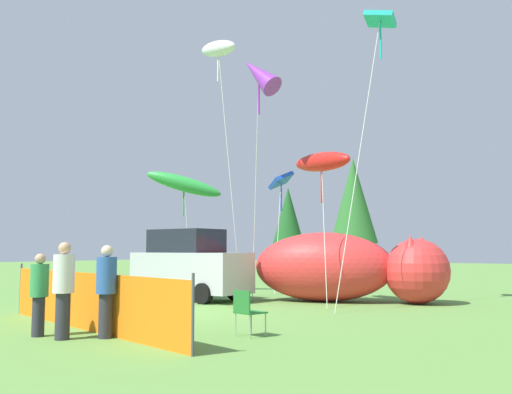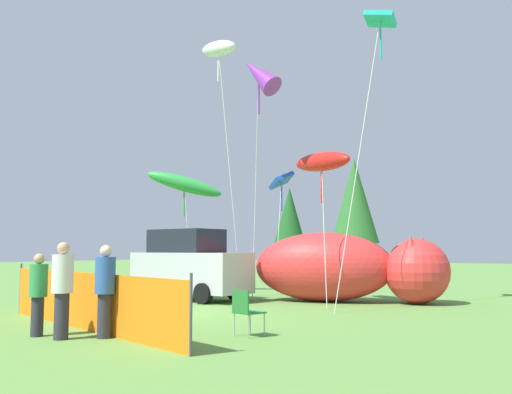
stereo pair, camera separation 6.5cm
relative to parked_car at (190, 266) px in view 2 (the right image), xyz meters
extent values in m
plane|color=#609342|center=(2.34, -3.47, -1.13)|extent=(120.00, 120.00, 0.00)
cube|color=#B7BCC1|center=(0.05, 0.00, -0.21)|extent=(4.23, 1.70, 1.29)
cube|color=#1E232D|center=(-0.16, 0.00, 0.82)|extent=(2.34, 1.53, 0.78)
cylinder|color=black|center=(1.36, 0.76, -0.81)|extent=(0.65, 0.24, 0.64)
cylinder|color=black|center=(1.33, -0.82, -0.81)|extent=(0.65, 0.24, 0.64)
cylinder|color=black|center=(-1.24, 0.82, -0.81)|extent=(0.65, 0.24, 0.64)
cylinder|color=black|center=(-1.27, -0.77, -0.81)|extent=(0.65, 0.24, 0.64)
cube|color=#267F33|center=(6.36, -5.16, -0.68)|extent=(0.57, 0.57, 0.03)
cube|color=#267F33|center=(6.32, -5.39, -0.46)|extent=(0.46, 0.12, 0.44)
cylinder|color=#A5A5AD|center=(6.20, -4.92, -0.91)|extent=(0.02, 0.02, 0.45)
cylinder|color=#A5A5AD|center=(6.60, -5.00, -0.91)|extent=(0.02, 0.02, 0.45)
cylinder|color=#A5A5AD|center=(6.12, -5.33, -0.91)|extent=(0.02, 0.02, 0.45)
cylinder|color=#A5A5AD|center=(6.52, -5.41, -0.91)|extent=(0.02, 0.02, 0.45)
ellipsoid|color=red|center=(3.91, 2.10, -0.02)|extent=(4.98, 3.60, 2.22)
ellipsoid|color=yellow|center=(3.91, 2.10, -0.52)|extent=(3.27, 2.53, 1.00)
sphere|color=red|center=(6.65, 3.08, -0.13)|extent=(2.00, 2.00, 2.00)
cone|color=red|center=(6.65, 3.58, 0.67)|extent=(0.56, 0.56, 0.60)
cone|color=red|center=(6.65, 2.58, 0.67)|extent=(0.56, 0.56, 0.60)
cube|color=orange|center=(3.04, -6.50, -0.54)|extent=(7.67, 1.80, 1.18)
cylinder|color=#4C4C51|center=(-0.79, -5.61, -0.48)|extent=(0.05, 0.05, 1.30)
cylinder|color=#4C4C51|center=(6.86, -7.38, -0.48)|extent=(0.05, 0.05, 1.30)
cylinder|color=#2D2D38|center=(3.77, -7.57, -0.70)|extent=(0.27, 0.27, 0.86)
cylinder|color=silver|center=(3.77, -7.57, 0.09)|extent=(0.40, 0.40, 0.72)
sphere|color=tan|center=(3.77, -7.57, 0.56)|extent=(0.23, 0.23, 0.23)
cylinder|color=#2D2D38|center=(4.28, -6.98, -0.72)|extent=(0.26, 0.26, 0.83)
cylinder|color=#2D59A5|center=(4.28, -6.98, 0.05)|extent=(0.38, 0.38, 0.70)
sphere|color=beige|center=(4.28, -6.98, 0.51)|extent=(0.23, 0.23, 0.23)
cylinder|color=#2D2D38|center=(3.06, -7.61, -0.75)|extent=(0.24, 0.24, 0.76)
cylinder|color=#338C4C|center=(3.06, -7.61, -0.06)|extent=(0.35, 0.35, 0.63)
sphere|color=tan|center=(3.06, -7.61, 0.36)|extent=(0.21, 0.21, 0.21)
cylinder|color=silver|center=(2.31, 0.58, 2.48)|extent=(0.90, 0.88, 7.22)
cone|color=purple|center=(2.74, 0.15, 6.09)|extent=(1.60, 0.76, 1.54)
cylinder|color=purple|center=(2.74, 0.15, 5.39)|extent=(0.06, 0.06, 1.20)
cylinder|color=silver|center=(4.67, 0.82, 1.08)|extent=(0.84, 1.23, 4.43)
ellipsoid|color=red|center=(4.27, 1.42, 3.29)|extent=(2.90, 1.97, 0.91)
cylinder|color=red|center=(4.27, 1.42, 2.59)|extent=(0.06, 0.06, 1.20)
cylinder|color=silver|center=(0.04, 2.03, 3.59)|extent=(1.69, 0.69, 9.45)
ellipsoid|color=white|center=(-0.79, 2.36, 8.31)|extent=(2.39, 1.23, 1.04)
cylinder|color=white|center=(-0.79, 2.36, 7.61)|extent=(0.06, 0.06, 1.20)
cylinder|color=silver|center=(5.93, 0.69, 3.31)|extent=(0.21, 2.92, 8.90)
cube|color=#19B2B2|center=(6.02, 2.14, 7.76)|extent=(1.11, 1.10, 0.39)
cylinder|color=#19B2B2|center=(6.02, 2.14, 7.06)|extent=(0.06, 0.06, 1.20)
cylinder|color=silver|center=(-2.31, 2.40, 1.01)|extent=(0.67, 0.20, 4.28)
ellipsoid|color=green|center=(-2.63, 2.48, 3.15)|extent=(2.90, 2.34, 1.51)
cylinder|color=green|center=(-2.63, 2.48, 2.45)|extent=(0.06, 0.06, 1.20)
cylinder|color=silver|center=(0.35, 4.81, 1.16)|extent=(1.08, 2.09, 4.59)
cube|color=blue|center=(-0.18, 5.84, 3.45)|extent=(1.13, 1.25, 0.79)
cylinder|color=blue|center=(-0.18, 5.84, 2.75)|extent=(0.06, 0.06, 1.20)
cylinder|color=brown|center=(-19.17, 35.93, -0.16)|extent=(0.62, 0.62, 1.94)
cone|color=#1E5623|center=(-19.17, 35.93, 3.92)|extent=(3.42, 3.42, 6.21)
cylinder|color=brown|center=(-7.49, 27.51, -0.06)|extent=(0.69, 0.69, 2.15)
cone|color=#2D6B2D|center=(-7.49, 27.51, 4.47)|extent=(3.79, 3.79, 6.89)
camera|label=1|loc=(13.03, -14.18, 0.55)|focal=40.00mm
camera|label=2|loc=(13.08, -14.14, 0.55)|focal=40.00mm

